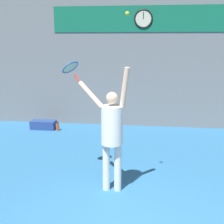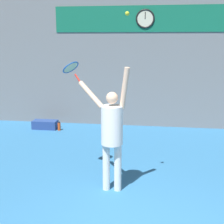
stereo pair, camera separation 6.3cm
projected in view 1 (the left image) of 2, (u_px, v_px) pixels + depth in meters
back_wall at (153, 45)px, 9.26m from camera, size 18.00×0.10×5.00m
sponsor_banner at (154, 19)px, 9.04m from camera, size 5.99×0.02×0.75m
scoreboard_clock at (143, 19)px, 9.05m from camera, size 0.55×0.05×0.55m
tennis_player at (112, 130)px, 5.40m from camera, size 1.00×0.62×2.22m
tennis_racket at (71, 68)px, 5.73m from camera, size 0.42×0.42×0.39m
tennis_ball at (127, 14)px, 4.86m from camera, size 0.07×0.07×0.07m
water_bottle at (58, 127)px, 9.27m from camera, size 0.09×0.09×0.27m
equipment_bag at (43, 125)px, 9.44m from camera, size 0.74×0.35×0.26m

